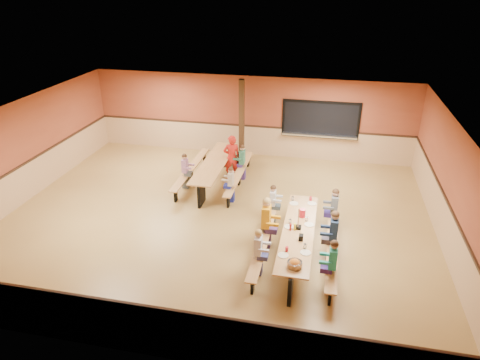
# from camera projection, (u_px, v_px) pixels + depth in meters

# --- Properties ---
(ground) EXTENTS (12.00, 12.00, 0.00)m
(ground) POSITION_uv_depth(u_px,v_px,m) (217.00, 218.00, 12.21)
(ground) COLOR olive
(ground) RESTS_ON ground
(room_envelope) EXTENTS (12.04, 10.04, 3.02)m
(room_envelope) POSITION_uv_depth(u_px,v_px,m) (216.00, 196.00, 11.91)
(room_envelope) COLOR brown
(room_envelope) RESTS_ON ground
(kitchen_pass_through) EXTENTS (2.78, 0.28, 1.38)m
(kitchen_pass_through) POSITION_uv_depth(u_px,v_px,m) (320.00, 121.00, 15.45)
(kitchen_pass_through) COLOR black
(kitchen_pass_through) RESTS_ON ground
(structural_post) EXTENTS (0.18, 0.18, 3.00)m
(structural_post) POSITION_uv_depth(u_px,v_px,m) (242.00, 121.00, 15.48)
(structural_post) COLOR #311F10
(structural_post) RESTS_ON ground
(cafeteria_table_main) EXTENTS (1.91, 3.70, 0.74)m
(cafeteria_table_main) POSITION_uv_depth(u_px,v_px,m) (298.00, 238.00, 10.33)
(cafeteria_table_main) COLOR #B68048
(cafeteria_table_main) RESTS_ON ground
(cafeteria_table_second) EXTENTS (1.91, 3.70, 0.74)m
(cafeteria_table_second) POSITION_uv_depth(u_px,v_px,m) (215.00, 168.00, 14.09)
(cafeteria_table_second) COLOR #B68048
(cafeteria_table_second) RESTS_ON ground
(seated_child_white_left) EXTENTS (0.35, 0.28, 1.17)m
(seated_child_white_left) POSITION_uv_depth(u_px,v_px,m) (258.00, 252.00, 9.68)
(seated_child_white_left) COLOR silver
(seated_child_white_left) RESTS_ON ground
(seated_adult_yellow) EXTENTS (0.44, 0.36, 1.36)m
(seated_adult_yellow) POSITION_uv_depth(u_px,v_px,m) (266.00, 223.00, 10.66)
(seated_adult_yellow) COLOR orange
(seated_adult_yellow) RESTS_ON ground
(seated_child_grey_left) EXTENTS (0.33, 0.27, 1.13)m
(seated_child_grey_left) POSITION_uv_depth(u_px,v_px,m) (273.00, 204.00, 11.76)
(seated_child_grey_left) COLOR silver
(seated_child_grey_left) RESTS_ON ground
(seated_child_teal_right) EXTENTS (0.37, 0.31, 1.22)m
(seated_child_teal_right) POSITION_uv_depth(u_px,v_px,m) (332.00, 265.00, 9.22)
(seated_child_teal_right) COLOR teal
(seated_child_teal_right) RESTS_ON ground
(seated_child_navy_right) EXTENTS (0.41, 0.33, 1.29)m
(seated_child_navy_right) POSITION_uv_depth(u_px,v_px,m) (333.00, 235.00, 10.21)
(seated_child_navy_right) COLOR navy
(seated_child_navy_right) RESTS_ON ground
(seated_child_char_right) EXTENTS (0.38, 0.31, 1.24)m
(seated_child_char_right) POSITION_uv_depth(u_px,v_px,m) (334.00, 210.00, 11.35)
(seated_child_char_right) COLOR #4D5359
(seated_child_char_right) RESTS_ON ground
(seated_child_purple_sec) EXTENTS (0.35, 0.28, 1.16)m
(seated_child_purple_sec) POSITION_uv_depth(u_px,v_px,m) (185.00, 171.00, 13.71)
(seated_child_purple_sec) COLOR #9E6A8F
(seated_child_purple_sec) RESTS_ON ground
(seated_child_green_sec) EXTENTS (0.37, 0.30, 1.20)m
(seated_child_green_sec) POSITION_uv_depth(u_px,v_px,m) (242.00, 162.00, 14.32)
(seated_child_green_sec) COLOR #306F56
(seated_child_green_sec) RESTS_ON ground
(seated_child_tan_sec) EXTENTS (0.33, 0.27, 1.12)m
(seated_child_tan_sec) POSITION_uv_depth(u_px,v_px,m) (231.00, 185.00, 12.88)
(seated_child_tan_sec) COLOR #B6A68F
(seated_child_tan_sec) RESTS_ON ground
(standing_woman) EXTENTS (0.65, 0.52, 1.55)m
(standing_woman) POSITION_uv_depth(u_px,v_px,m) (232.00, 157.00, 14.25)
(standing_woman) COLOR red
(standing_woman) RESTS_ON ground
(punch_pitcher) EXTENTS (0.16, 0.16, 0.22)m
(punch_pitcher) POSITION_uv_depth(u_px,v_px,m) (302.00, 213.00, 10.76)
(punch_pitcher) COLOR red
(punch_pitcher) RESTS_ON cafeteria_table_main
(chip_bowl) EXTENTS (0.32, 0.32, 0.15)m
(chip_bowl) POSITION_uv_depth(u_px,v_px,m) (295.00, 264.00, 8.93)
(chip_bowl) COLOR orange
(chip_bowl) RESTS_ON cafeteria_table_main
(napkin_dispenser) EXTENTS (0.10, 0.14, 0.13)m
(napkin_dispenser) POSITION_uv_depth(u_px,v_px,m) (301.00, 237.00, 9.84)
(napkin_dispenser) COLOR black
(napkin_dispenser) RESTS_ON cafeteria_table_main
(condiment_mustard) EXTENTS (0.06, 0.06, 0.17)m
(condiment_mustard) POSITION_uv_depth(u_px,v_px,m) (295.00, 227.00, 10.21)
(condiment_mustard) COLOR yellow
(condiment_mustard) RESTS_ON cafeteria_table_main
(condiment_ketchup) EXTENTS (0.06, 0.06, 0.17)m
(condiment_ketchup) POSITION_uv_depth(u_px,v_px,m) (290.00, 227.00, 10.21)
(condiment_ketchup) COLOR #B2140F
(condiment_ketchup) RESTS_ON cafeteria_table_main
(table_paddle) EXTENTS (0.16, 0.16, 0.56)m
(table_paddle) POSITION_uv_depth(u_px,v_px,m) (298.00, 223.00, 10.26)
(table_paddle) COLOR black
(table_paddle) RESTS_ON cafeteria_table_main
(place_settings) EXTENTS (0.65, 3.30, 0.11)m
(place_settings) POSITION_uv_depth(u_px,v_px,m) (299.00, 228.00, 10.21)
(place_settings) COLOR beige
(place_settings) RESTS_ON cafeteria_table_main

